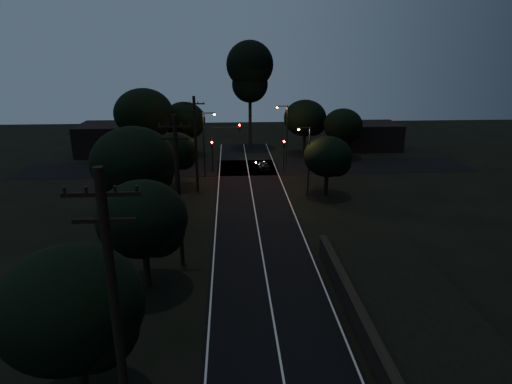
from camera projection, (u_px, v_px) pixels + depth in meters
road_surface at (252, 193)px, 47.26m from camera, size 60.00×70.00×0.03m
retaining_wall at (440, 361)px, 20.90m from camera, size 6.93×26.00×1.60m
utility_pole_near at (119, 342)px, 13.57m from camera, size 2.20×0.30×12.00m
utility_pole_mid at (178, 190)px, 29.83m from camera, size 2.20×0.30×11.00m
utility_pole_far at (196, 143)px, 46.01m from camera, size 2.20×0.30×10.50m
tree_left_a at (76, 311)px, 17.50m from camera, size 6.00×6.00×7.59m
tree_left_b at (145, 221)px, 27.08m from camera, size 5.77×5.77×7.34m
tree_left_c at (136, 165)px, 36.03m from camera, size 7.18×7.18×9.07m
tree_left_d at (177, 152)px, 48.10m from camera, size 4.99×4.99×6.34m
tree_far_nw at (186, 121)px, 62.88m from camera, size 6.24×6.24×7.90m
tree_far_w at (146, 115)px, 58.29m from camera, size 8.00×8.00×10.21m
tree_far_ne at (307, 119)px, 63.92m from camera, size 6.38×6.38×8.07m
tree_far_e at (344, 126)px, 61.58m from camera, size 5.61×5.61×7.12m
tree_right_a at (329, 158)px, 45.27m from camera, size 5.10×5.10×6.48m
tall_pine at (250, 71)px, 66.16m from camera, size 7.28×7.28×16.55m
building_left at (114, 139)px, 65.15m from camera, size 10.00×8.00×4.40m
building_right at (369, 136)px, 68.54m from camera, size 9.00×7.00×4.00m
signal_left at (212, 151)px, 54.49m from camera, size 0.28×0.35×4.10m
signal_right at (284, 150)px, 55.04m from camera, size 0.28×0.35×4.10m
signal_mast at (225, 139)px, 54.12m from camera, size 3.70×0.35×6.25m
streetlight_a at (205, 140)px, 52.00m from camera, size 1.66×0.26×8.00m
streetlight_b at (286, 130)px, 58.31m from camera, size 1.66×0.26×8.00m
streetlight_c at (307, 156)px, 45.18m from camera, size 1.46×0.26×7.50m
car at (263, 165)px, 56.29m from camera, size 1.95×3.68×1.19m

